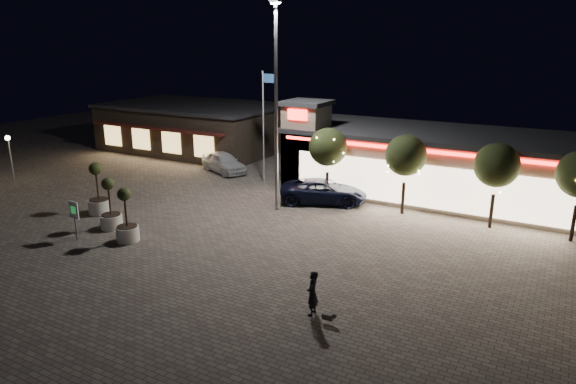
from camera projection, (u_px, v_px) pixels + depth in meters
The scene contains 17 objects.
ground at pixel (163, 247), 25.91m from camera, with size 90.00×90.00×0.00m, color #6D6358.
retail_building at pixel (433, 163), 34.09m from camera, with size 20.40×8.40×6.10m.
restaurant_building at pixel (195, 127), 48.55m from camera, with size 16.40×11.00×4.30m.
floodlight_pole at pixel (276, 94), 29.68m from camera, with size 0.60×0.40×12.38m.
flagpole at pixel (264, 118), 36.33m from camera, with size 0.95×0.10×8.00m.
lamp_post_west at pixel (9, 150), 36.95m from camera, with size 0.36×0.36×3.48m.
string_tree_a at pixel (328, 147), 32.24m from camera, with size 2.42×2.42×4.79m.
string_tree_b at pixel (406, 156), 29.91m from camera, with size 2.42×2.42×4.79m.
string_tree_c at pixel (497, 165), 27.58m from camera, with size 2.42×2.42×4.79m.
pickup_truck at pixel (323, 191), 32.78m from camera, with size 2.53×5.48×1.52m, color black.
white_sedan at pixel (224, 162), 40.37m from camera, with size 1.89×4.70×1.60m, color silver.
pedestrian at pixel (312, 293), 19.32m from camera, with size 0.65×0.43×1.78m, color black.
dog at pixel (330, 317), 18.83m from camera, with size 0.55×0.21×0.30m.
planter_left at pixel (99, 198), 30.64m from camera, with size 1.29×1.29×3.16m.
planter_mid at pixel (127, 225), 26.46m from camera, with size 1.17×1.17×2.88m.
planter_right at pixel (111, 213), 28.22m from camera, with size 1.18×1.18×2.91m.
valet_sign at pixel (74, 213), 26.46m from camera, with size 0.69×0.12×2.09m.
Camera 1 is at (17.23, -17.93, 10.06)m, focal length 32.00 mm.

